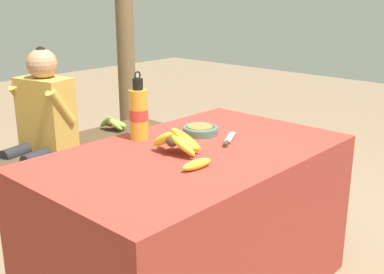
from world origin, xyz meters
TOP-DOWN VIEW (x-y plane):
  - market_counter at (0.00, 0.00)m, footprint 1.39×0.85m
  - banana_bunch_ripe at (-0.08, 0.02)m, footprint 0.16×0.26m
  - serving_bowl at (0.21, 0.14)m, footprint 0.17×0.17m
  - water_bottle at (-0.04, 0.30)m, footprint 0.09×0.09m
  - loose_banana_front at (-0.15, -0.16)m, footprint 0.15×0.05m
  - knife at (0.19, -0.04)m, footprint 0.20×0.12m
  - wooden_bench at (0.10, 1.37)m, footprint 1.87×0.32m
  - seated_vendor at (0.05, 1.33)m, footprint 0.45×0.42m
  - banana_bunch_green at (0.65, 1.38)m, footprint 0.16×0.25m
  - support_post_far at (1.13, 1.79)m, footprint 0.15×0.15m

SIDE VIEW (x-z plane):
  - wooden_bench at x=0.10m, z-range 0.14..0.54m
  - market_counter at x=0.00m, z-range 0.00..0.72m
  - banana_bunch_green at x=0.65m, z-range 0.40..0.52m
  - seated_vendor at x=0.05m, z-range 0.08..1.14m
  - knife at x=0.19m, z-range 0.72..0.74m
  - loose_banana_front at x=-0.15m, z-range 0.72..0.76m
  - serving_bowl at x=0.21m, z-range 0.72..0.76m
  - banana_bunch_ripe at x=-0.08m, z-range 0.71..0.84m
  - water_bottle at x=-0.04m, z-range 0.68..1.00m
  - support_post_far at x=1.13m, z-range 0.00..2.47m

